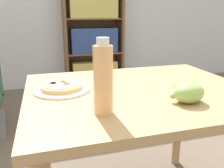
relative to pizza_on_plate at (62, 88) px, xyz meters
The scene contains 5 objects.
dining_table 0.40m from the pizza_on_plate, 12.19° to the right, with size 1.08×0.86×0.76m.
pizza_on_plate is the anchor object (origin of this frame).
grape_bunch 0.57m from the pizza_on_plate, 32.00° to the right, with size 0.14×0.10×0.09m.
drink_bottle 0.35m from the pizza_on_plate, 67.81° to the right, with size 0.07×0.07×0.28m.
bookshelf 2.51m from the pizza_on_plate, 74.56° to the left, with size 0.88×0.31×1.55m.
Camera 1 is at (-0.46, -1.08, 1.12)m, focal length 38.00 mm.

